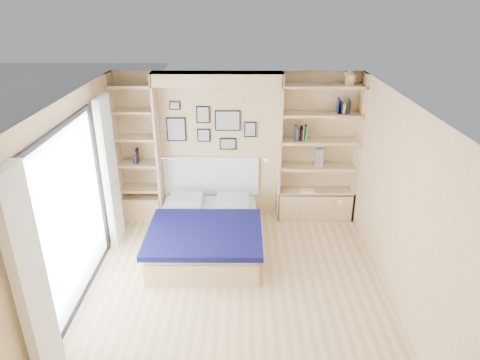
{
  "coord_description": "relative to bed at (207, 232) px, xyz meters",
  "views": [
    {
      "loc": [
        0.09,
        -4.55,
        3.63
      ],
      "look_at": [
        0.06,
        0.9,
        1.22
      ],
      "focal_mm": 32.0,
      "sensor_mm": 36.0,
      "label": 1
    }
  ],
  "objects": [
    {
      "name": "ground",
      "position": [
        0.45,
        -1.09,
        -0.27
      ],
      "size": [
        4.5,
        4.5,
        0.0
      ],
      "primitive_type": "plane",
      "color": "#E0BB84",
      "rests_on": "ground"
    },
    {
      "name": "room_shell",
      "position": [
        0.06,
        0.43,
        0.81
      ],
      "size": [
        4.5,
        4.5,
        4.5
      ],
      "color": "#E7BE86",
      "rests_on": "ground"
    },
    {
      "name": "bed",
      "position": [
        0.0,
        0.0,
        0.0
      ],
      "size": [
        1.64,
        2.17,
        1.07
      ],
      "color": "tan",
      "rests_on": "ground"
    },
    {
      "name": "photo_gallery",
      "position": [
        -0.0,
        1.14,
        1.34
      ],
      "size": [
        1.48,
        0.02,
        0.82
      ],
      "color": "black",
      "rests_on": "ground"
    },
    {
      "name": "reading_lamps",
      "position": [
        0.15,
        0.91,
        0.83
      ],
      "size": [
        1.92,
        0.12,
        0.15
      ],
      "color": "silver",
      "rests_on": "ground"
    },
    {
      "name": "shelf_decor",
      "position": [
        1.55,
        0.98,
        1.42
      ],
      "size": [
        3.52,
        0.23,
        2.03
      ],
      "color": "maroon",
      "rests_on": "ground"
    },
    {
      "name": "deck_chair",
      "position": [
        -2.66,
        -0.73,
        0.1
      ],
      "size": [
        0.49,
        0.78,
        0.77
      ],
      "rotation": [
        0.0,
        0.0,
        -0.03
      ],
      "color": "tan",
      "rests_on": "ground"
    }
  ]
}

